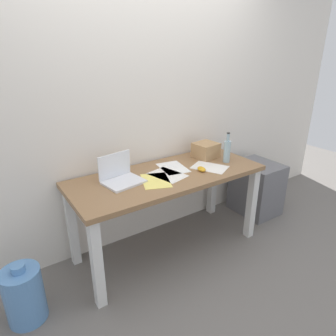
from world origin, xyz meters
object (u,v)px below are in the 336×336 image
computer_mouse (202,169)px  laptop_left (121,177)px  filing_cabinet (256,188)px  beer_bottle (227,151)px  water_cooler_jug (24,295)px  cardboard_box (206,150)px  desk (168,185)px

computer_mouse → laptop_left: bearing=177.5°
filing_cabinet → beer_bottle: bearing=-170.9°
filing_cabinet → water_cooler_jug: bearing=-176.8°
water_cooler_jug → filing_cabinet: filing_cabinet is taller
water_cooler_jug → laptop_left: bearing=12.2°
beer_bottle → cardboard_box: beer_bottle is taller
desk → beer_bottle: (0.60, -0.07, 0.22)m
desk → filing_cabinet: desk is taller
desk → filing_cabinet: bearing=1.2°
cardboard_box → filing_cabinet: size_ratio=0.37×
laptop_left → cardboard_box: bearing=4.2°
beer_bottle → computer_mouse: beer_bottle is taller
computer_mouse → desk: bearing=170.2°
water_cooler_jug → filing_cabinet: size_ratio=0.78×
laptop_left → beer_bottle: beer_bottle is taller
water_cooler_jug → computer_mouse: bearing=-0.0°
computer_mouse → cardboard_box: 0.36m
computer_mouse → water_cooler_jug: bearing=-167.5°
water_cooler_jug → filing_cabinet: (2.42, 0.13, 0.08)m
filing_cabinet → laptop_left: bearing=178.4°
desk → computer_mouse: bearing=-22.3°
desk → computer_mouse: (0.27, -0.11, 0.13)m
laptop_left → beer_bottle: bearing=-7.9°
laptop_left → cardboard_box: (0.92, 0.07, 0.03)m
laptop_left → cardboard_box: laptop_left is taller
beer_bottle → water_cooler_jug: beer_bottle is taller
desk → water_cooler_jug: bearing=-174.9°
beer_bottle → computer_mouse: size_ratio=2.77×
laptop_left → water_cooler_jug: laptop_left is taller
laptop_left → filing_cabinet: (1.59, -0.04, -0.51)m
filing_cabinet → cardboard_box: bearing=170.6°
beer_bottle → desk: bearing=173.3°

